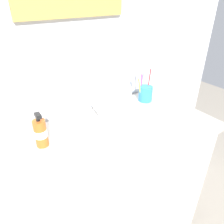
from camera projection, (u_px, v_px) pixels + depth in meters
tiled_wall_back at (74, 49)px, 1.04m from camera, size 2.25×0.04×2.40m
vanity_counter at (110, 197)px, 1.20m from camera, size 1.05×0.53×0.87m
sink_basin at (116, 137)px, 1.02m from camera, size 0.47×0.47×0.11m
faucet at (91, 104)px, 1.14m from camera, size 0.02×0.15×0.10m
toothbrush_cup at (145, 94)px, 1.26m from camera, size 0.08×0.08×0.09m
toothbrush_yellow at (139, 86)px, 1.22m from camera, size 0.04×0.01×0.17m
toothbrush_purple at (142, 83)px, 1.25m from camera, size 0.01×0.02×0.18m
toothbrush_red at (149, 80)px, 1.25m from camera, size 0.04×0.02×0.20m
soap_dispenser at (41, 133)px, 0.88m from camera, size 0.05×0.06×0.16m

